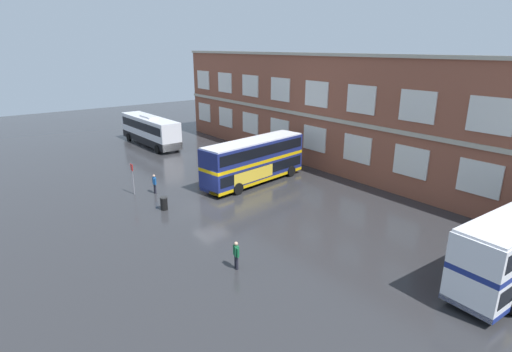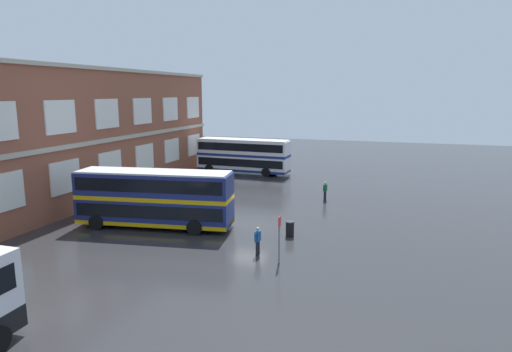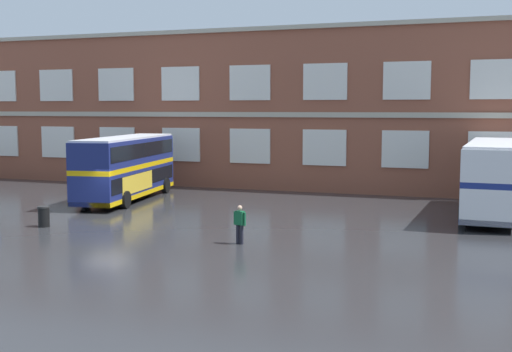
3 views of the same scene
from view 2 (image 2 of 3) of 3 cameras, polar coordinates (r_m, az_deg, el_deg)
The scene contains 8 objects.
ground_plane at distance 32.87m, azimuth -4.17°, elevation -6.04°, with size 120.00×120.00×0.00m, color #2B2B2D.
brick_terminal_building at distance 38.89m, azimuth -28.15°, elevation 3.84°, with size 49.39×8.19×11.60m.
double_decker_near at distance 32.03m, azimuth -12.98°, elevation -2.76°, with size 4.14×11.26×4.07m.
double_decker_middle at distance 52.19m, azimuth -1.67°, elevation 2.68°, with size 3.18×11.09×4.07m.
waiting_passenger at distance 39.67m, azimuth 8.92°, elevation -1.82°, with size 0.64×0.33×1.70m.
second_passenger at distance 26.31m, azimuth 0.22°, elevation -8.20°, with size 0.64×0.30×1.70m.
bus_stand_flag at distance 24.90m, azimuth 3.03°, elevation -7.63°, with size 0.44×0.10×2.70m.
station_litter_bin at distance 29.76m, azimuth 4.40°, elevation -6.80°, with size 0.60×0.60×1.03m.
Camera 2 is at (-29.06, -10.06, 9.49)m, focal length 30.97 mm.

